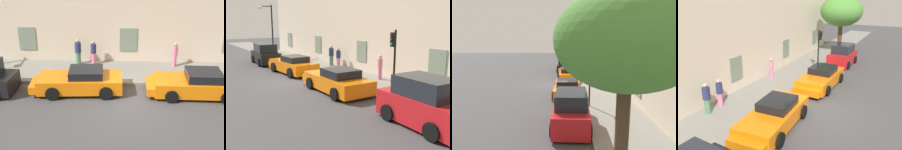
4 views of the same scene
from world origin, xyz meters
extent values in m
plane|color=#444447|center=(0.00, 0.00, 0.00)|extent=(80.00, 80.00, 0.00)
cube|color=gray|center=(0.00, 3.86, 0.07)|extent=(60.00, 3.44, 0.14)
cube|color=beige|center=(0.00, 7.14, 5.82)|extent=(32.69, 3.13, 11.65)
cube|color=gray|center=(-13.07, 5.55, 1.60)|extent=(1.10, 0.06, 1.50)
cube|color=gray|center=(-6.54, 5.55, 1.60)|extent=(1.10, 0.06, 1.50)
cube|color=gray|center=(0.00, 5.55, 1.60)|extent=(1.10, 0.06, 1.50)
cube|color=gray|center=(6.54, 5.55, 1.60)|extent=(1.10, 0.06, 1.50)
cube|color=gray|center=(-13.07, 5.55, 7.02)|extent=(1.10, 0.06, 1.50)
cube|color=gray|center=(-6.54, 5.55, 7.02)|extent=(1.10, 0.06, 1.50)
cube|color=gray|center=(0.00, 5.55, 7.02)|extent=(1.10, 0.06, 1.50)
cube|color=orange|center=(-2.54, 1.23, 0.55)|extent=(4.46, 2.08, 0.73)
cube|color=black|center=(-2.21, 1.25, 1.11)|extent=(1.83, 1.56, 0.40)
cube|color=orange|center=(-4.46, 1.11, 0.46)|extent=(1.41, 1.75, 0.40)
cylinder|color=black|center=(-3.83, 0.24, 0.35)|extent=(0.71, 0.28, 0.70)
cylinder|color=black|center=(-3.94, 2.06, 0.35)|extent=(0.71, 0.28, 0.70)
cylinder|color=black|center=(-1.14, 0.40, 0.35)|extent=(0.71, 0.28, 0.70)
cylinder|color=black|center=(-1.25, 2.22, 0.35)|extent=(0.71, 0.28, 0.70)
cube|color=orange|center=(3.51, 1.16, 0.53)|extent=(4.41, 2.03, 0.73)
cube|color=black|center=(3.83, 1.15, 1.10)|extent=(1.78, 1.59, 0.43)
cube|color=orange|center=(1.58, 1.19, 0.44)|extent=(1.35, 1.81, 0.40)
cylinder|color=black|center=(2.13, 0.21, 0.33)|extent=(0.66, 0.25, 0.66)
cylinder|color=black|center=(2.17, 2.16, 0.33)|extent=(0.66, 0.25, 0.66)
cylinder|color=black|center=(4.84, 0.16, 0.33)|extent=(0.66, 0.25, 0.66)
cylinder|color=black|center=(4.88, 2.11, 0.33)|extent=(0.66, 0.25, 0.66)
cube|color=red|center=(9.31, 1.27, 0.64)|extent=(3.66, 1.84, 1.02)
cube|color=#1E232B|center=(9.31, 1.27, 1.50)|extent=(2.21, 1.58, 0.72)
cylinder|color=black|center=(10.42, 2.08, 0.33)|extent=(0.67, 0.23, 0.66)
cylinder|color=black|center=(10.36, 0.38, 0.33)|extent=(0.67, 0.23, 0.66)
cylinder|color=black|center=(8.26, 2.17, 0.33)|extent=(0.67, 0.23, 0.66)
cylinder|color=black|center=(8.20, 0.46, 0.33)|extent=(0.67, 0.23, 0.66)
cube|color=black|center=(-7.91, 0.97, 0.60)|extent=(4.06, 1.98, 0.91)
cube|color=#1E232B|center=(-7.91, 0.97, 1.42)|extent=(2.47, 1.67, 0.73)
cylinder|color=black|center=(-9.15, 0.19, 0.33)|extent=(0.67, 0.24, 0.65)
cylinder|color=black|center=(-9.03, 1.91, 0.33)|extent=(0.67, 0.24, 0.65)
cylinder|color=black|center=(-6.78, 0.03, 0.33)|extent=(0.67, 0.24, 0.65)
cylinder|color=black|center=(-6.66, 1.75, 0.33)|extent=(0.67, 0.24, 0.65)
cylinder|color=#473323|center=(13.16, 2.74, 1.75)|extent=(0.43, 0.43, 3.22)
ellipsoid|color=#4C8C38|center=(13.16, 2.74, 4.42)|extent=(4.25, 4.25, 3.04)
cylinder|color=black|center=(6.41, 2.52, 1.79)|extent=(0.10, 0.10, 3.30)
cube|color=black|center=(6.41, 2.38, 2.99)|extent=(0.22, 0.20, 0.66)
sphere|color=black|center=(6.41, 2.27, 3.20)|extent=(0.12, 0.12, 0.12)
sphere|color=black|center=(6.41, 2.27, 2.99)|extent=(0.12, 0.12, 0.12)
sphere|color=green|center=(6.41, 2.27, 2.78)|extent=(0.12, 0.12, 0.12)
cylinder|color=black|center=(-11.10, 2.85, 2.70)|extent=(0.14, 0.14, 5.12)
cube|color=black|center=(-11.10, 2.30, 5.11)|extent=(0.08, 1.10, 0.08)
ellipsoid|color=#EAE5C6|center=(-11.10, 1.80, 4.98)|extent=(0.44, 0.60, 0.28)
cylinder|color=pink|center=(2.90, 4.78, 0.51)|extent=(0.33, 0.33, 0.75)
cylinder|color=pink|center=(2.90, 4.78, 1.18)|extent=(0.42, 0.42, 0.58)
sphere|color=tan|center=(2.90, 4.78, 1.59)|extent=(0.22, 0.22, 0.22)
cylinder|color=pink|center=(-2.19, 4.96, 0.51)|extent=(0.29, 0.29, 0.75)
cylinder|color=navy|center=(-2.19, 4.96, 1.17)|extent=(0.36, 0.36, 0.58)
sphere|color=tan|center=(-2.19, 4.96, 1.58)|extent=(0.22, 0.22, 0.22)
cylinder|color=#4C7F59|center=(-3.17, 4.90, 0.54)|extent=(0.44, 0.44, 0.81)
cylinder|color=navy|center=(-3.17, 4.90, 1.26)|extent=(0.55, 0.55, 0.62)
sphere|color=tan|center=(-3.17, 4.90, 1.69)|extent=(0.22, 0.22, 0.22)
camera|label=1|loc=(-0.25, -13.52, 7.41)|focal=49.71mm
camera|label=2|loc=(15.59, -6.68, 3.95)|focal=43.49mm
camera|label=3|loc=(19.24, 0.96, 4.50)|focal=33.49mm
camera|label=4|loc=(-10.91, -3.95, 6.00)|focal=37.60mm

